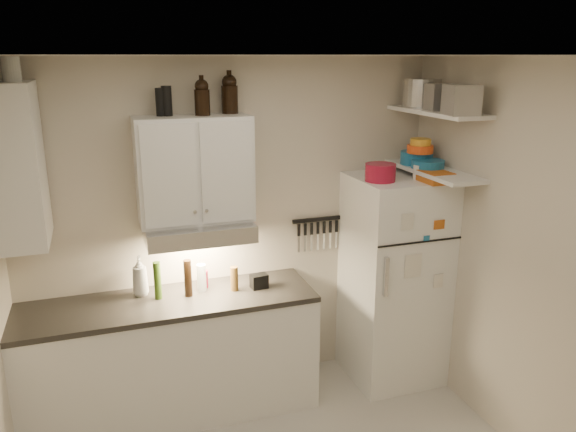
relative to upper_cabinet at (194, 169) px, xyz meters
name	(u,v)px	position (x,y,z in m)	size (l,w,h in m)	color
ceiling	(300,53)	(0.30, -1.33, 0.78)	(3.20, 3.00, 0.02)	silver
back_wall	(232,229)	(0.30, 0.18, -0.53)	(3.20, 0.02, 2.60)	beige
right_wall	(542,273)	(1.91, -1.33, -0.53)	(0.02, 3.00, 2.60)	beige
base_cabinet	(172,360)	(-0.25, -0.14, -1.39)	(2.10, 0.60, 0.88)	white
countertop	(169,302)	(-0.25, -0.14, -0.93)	(2.10, 0.62, 0.04)	#2A2724
upper_cabinet	(194,169)	(0.00, 0.00, 0.00)	(0.80, 0.33, 0.75)	white
side_cabinet	(13,165)	(-1.14, -0.14, 0.12)	(0.33, 0.55, 1.00)	white
range_hood	(199,231)	(0.00, -0.06, -0.44)	(0.76, 0.46, 0.12)	silver
fridge	(394,279)	(1.55, -0.18, -0.98)	(0.70, 0.68, 1.70)	white
shelf_hi	(437,112)	(1.75, -0.31, 0.38)	(0.30, 0.95, 0.03)	white
shelf_lo	(433,171)	(1.75, -0.31, -0.07)	(0.30, 0.95, 0.03)	white
knife_strip	(317,220)	(1.00, 0.15, -0.51)	(0.42, 0.02, 0.03)	black
dutch_oven	(380,172)	(1.33, -0.26, -0.06)	(0.23, 0.23, 0.13)	maroon
book_stack	(435,177)	(1.70, -0.43, -0.09)	(0.19, 0.24, 0.08)	#B85917
spice_jar	(417,172)	(1.63, -0.29, -0.07)	(0.07, 0.07, 0.11)	silver
stock_pot	(422,93)	(1.79, -0.03, 0.50)	(0.30, 0.30, 0.21)	silver
tin_a	(441,97)	(1.76, -0.34, 0.49)	(0.19, 0.17, 0.19)	#AAAAAD
tin_b	(462,100)	(1.69, -0.67, 0.49)	(0.20, 0.20, 0.20)	#AAAAAD
bowl_teal	(417,158)	(1.73, -0.10, 0.00)	(0.25, 0.25, 0.10)	#1B6797
bowl_orange	(420,149)	(1.72, -0.17, 0.08)	(0.20, 0.20, 0.06)	#F34F16
bowl_yellow	(421,142)	(1.72, -0.17, 0.14)	(0.16, 0.16, 0.05)	gold
plates	(428,164)	(1.73, -0.27, -0.02)	(0.25, 0.25, 0.06)	#1B6797
growler_a	(202,97)	(0.08, 0.01, 0.50)	(0.11, 0.11, 0.25)	black
growler_b	(230,94)	(0.29, 0.08, 0.51)	(0.12, 0.12, 0.28)	black
thermos_a	(167,101)	(-0.16, 0.04, 0.48)	(0.07, 0.07, 0.20)	black
thermos_b	(160,102)	(-0.20, 0.05, 0.47)	(0.07, 0.07, 0.19)	black
side_jar	(11,69)	(-1.07, -0.15, 0.70)	(0.11, 0.11, 0.14)	silver
soap_bottle	(140,274)	(-0.43, 0.02, -0.74)	(0.13, 0.13, 0.33)	white
pepper_mill	(234,279)	(0.24, -0.12, -0.81)	(0.06, 0.06, 0.18)	brown
oil_bottle	(157,281)	(-0.31, -0.09, -0.77)	(0.05, 0.05, 0.28)	#355615
vinegar_bottle	(188,278)	(-0.10, -0.11, -0.77)	(0.06, 0.06, 0.27)	black
clear_bottle	(202,278)	(0.01, -0.05, -0.80)	(0.07, 0.07, 0.20)	silver
red_jar	(204,279)	(0.03, 0.01, -0.84)	(0.07, 0.07, 0.13)	maroon
caddy	(259,281)	(0.42, -0.13, -0.85)	(0.12, 0.09, 0.11)	black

